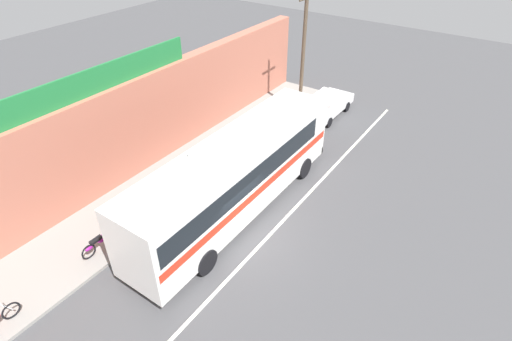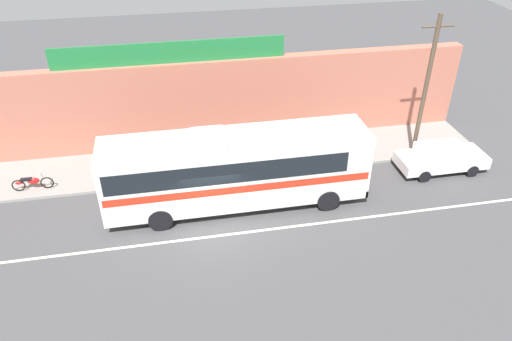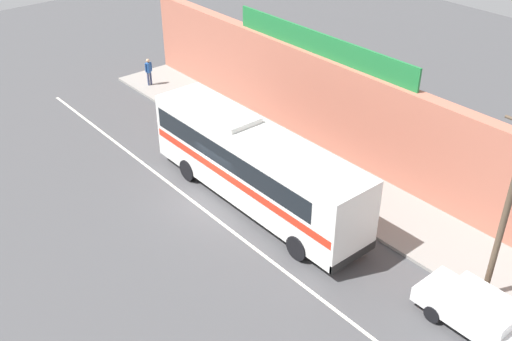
# 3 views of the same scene
# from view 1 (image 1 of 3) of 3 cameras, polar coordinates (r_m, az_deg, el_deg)

# --- Properties ---
(ground_plane) EXTENTS (70.00, 70.00, 0.00)m
(ground_plane) POSITION_cam_1_polar(r_m,az_deg,el_deg) (17.04, -1.78, -9.53)
(ground_plane) COLOR #444447
(sidewalk_slab) EXTENTS (30.00, 3.60, 0.14)m
(sidewalk_slab) POSITION_cam_1_polar(r_m,az_deg,el_deg) (19.80, -14.05, -3.08)
(sidewalk_slab) COLOR gray
(sidewalk_slab) RESTS_ON ground_plane
(storefront_facade) EXTENTS (30.00, 0.70, 4.80)m
(storefront_facade) POSITION_cam_1_polar(r_m,az_deg,el_deg) (20.01, -19.21, 4.43)
(storefront_facade) COLOR #B26651
(storefront_facade) RESTS_ON ground_plane
(storefront_billboard) EXTENTS (11.73, 0.12, 1.10)m
(storefront_billboard) POSITION_cam_1_polar(r_m,az_deg,el_deg) (18.26, -23.56, 10.93)
(storefront_billboard) COLOR #1E7538
(storefront_billboard) RESTS_ON storefront_facade
(road_center_stripe) EXTENTS (30.00, 0.14, 0.01)m
(road_center_stripe) POSITION_cam_1_polar(r_m,az_deg,el_deg) (16.71, 0.48, -10.62)
(road_center_stripe) COLOR silver
(road_center_stripe) RESTS_ON ground_plane
(intercity_bus) EXTENTS (11.75, 2.60, 3.78)m
(intercity_bus) POSITION_cam_1_polar(r_m,az_deg,el_deg) (17.04, -2.94, -0.48)
(intercity_bus) COLOR silver
(intercity_bus) RESTS_ON ground_plane
(parked_car) EXTENTS (4.49, 1.90, 1.37)m
(parked_car) POSITION_cam_1_polar(r_m,az_deg,el_deg) (26.19, 9.92, 9.16)
(parked_car) COLOR silver
(parked_car) RESTS_ON ground_plane
(utility_pole) EXTENTS (1.60, 0.22, 7.49)m
(utility_pole) POSITION_cam_1_polar(r_m,az_deg,el_deg) (24.95, 6.71, 16.28)
(utility_pole) COLOR brown
(utility_pole) RESTS_ON sidewalk_slab
(motorcycle_green) EXTENTS (1.91, 0.56, 0.94)m
(motorcycle_green) POSITION_cam_1_polar(r_m,az_deg,el_deg) (17.26, -21.06, -9.20)
(motorcycle_green) COLOR black
(motorcycle_green) RESTS_ON sidewalk_slab
(motorcycle_purple) EXTENTS (1.93, 0.56, 0.94)m
(motorcycle_purple) POSITION_cam_1_polar(r_m,az_deg,el_deg) (17.75, -18.34, -7.07)
(motorcycle_purple) COLOR black
(motorcycle_purple) RESTS_ON sidewalk_slab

